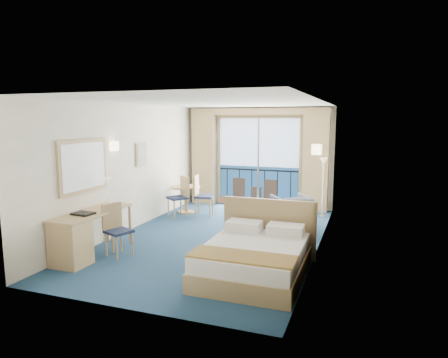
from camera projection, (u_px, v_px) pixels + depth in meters
floor at (217, 238)px, 8.07m from camera, size 6.50×6.50×0.00m
room_walls at (217, 150)px, 7.81m from camera, size 4.04×6.54×2.72m
balcony_door at (258, 165)px, 10.90m from camera, size 2.36×0.03×2.52m
curtain_left at (204, 159)px, 11.26m from camera, size 0.65×0.22×2.55m
curtain_right at (316, 163)px, 10.22m from camera, size 0.65×0.22×2.55m
pelmet at (258, 111)px, 10.57m from camera, size 3.80×0.25×0.18m
mirror at (83, 166)px, 7.10m from camera, size 0.05×1.25×0.95m
wall_print at (141, 154)px, 8.91m from camera, size 0.04×0.42×0.52m
sconce_left at (114, 146)px, 7.88m from camera, size 0.18×0.18×0.18m
sconce_right at (317, 149)px, 7.01m from camera, size 0.18×0.18×0.18m
bed at (255, 257)px, 6.11m from camera, size 1.63×1.93×1.02m
nightstand at (302, 236)px, 7.19m from camera, size 0.45×0.43×0.59m
phone at (304, 218)px, 7.11m from camera, size 0.23×0.21×0.09m
armchair at (291, 210)px, 8.98m from camera, size 1.04×1.05×0.70m
floor_lamp at (323, 172)px, 9.67m from camera, size 0.20×0.20×1.46m
desk at (76, 238)px, 6.60m from camera, size 0.57×1.66×0.78m
desk_chair at (116, 226)px, 6.99m from camera, size 0.51×0.51×0.92m
folder at (83, 214)px, 6.75m from camera, size 0.37×0.29×0.03m
desk_lamp at (109, 185)px, 7.47m from camera, size 0.13×0.13×0.49m
round_table at (186, 193)px, 10.20m from camera, size 0.75×0.75×0.68m
table_chair_a at (201, 193)px, 9.88m from camera, size 0.51×0.50×1.01m
table_chair_b at (181, 194)px, 9.78m from camera, size 0.60×0.60×0.99m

